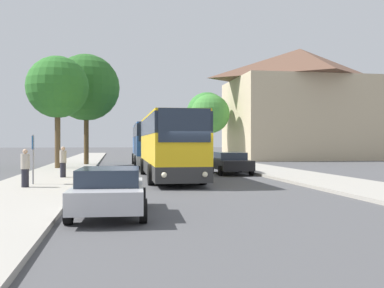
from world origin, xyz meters
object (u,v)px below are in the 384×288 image
Objects in this scene: tree_right_mid at (210,114)px; pedestrian_waiting_near at (25,168)px; bus_front at (169,145)px; pedestrian_waiting_far at (63,162)px; tree_left_far at (86,88)px; parked_car_left_curb at (110,190)px; bus_stop_sign at (33,153)px; tree_right_near at (207,113)px; bus_middle at (149,144)px; tree_left_near at (58,87)px; parked_car_right_near at (230,162)px.

pedestrian_waiting_near is at bearing -115.76° from tree_right_mid.
tree_right_mid reaches higher than bus_front.
pedestrian_waiting_near is at bearing 17.26° from pedestrian_waiting_far.
tree_left_far is 16.50m from tree_right_mid.
parked_car_left_curb is 2.04× the size of bus_stop_sign.
tree_right_near is (14.50, 31.40, 4.01)m from bus_stop_sign.
bus_stop_sign is at bearing -116.73° from tree_right_mid.
parked_car_left_curb is 41.55m from tree_right_near.
bus_stop_sign reaches higher than pedestrian_waiting_near.
bus_front is at bearing -89.04° from bus_middle.
pedestrian_waiting_far is at bearing -116.23° from tree_right_near.
pedestrian_waiting_far is at bearing -81.36° from tree_left_near.
bus_stop_sign is (-6.53, -17.44, -0.36)m from bus_middle.
tree_left_far reaches higher than tree_right_mid.
bus_middle reaches higher than bus_front.
pedestrian_waiting_far is at bearing 18.22° from parked_car_right_near.
parked_car_right_near is (4.33, 3.08, -1.13)m from bus_front.
parked_car_right_near is 2.86× the size of pedestrian_waiting_far.
bus_front reaches higher than parked_car_right_near.
tree_left_near is 21.28m from tree_right_mid.
tree_left_near is 0.87× the size of tree_left_far.
parked_car_left_curb is at bearing -104.04° from bus_front.
tree_right_mid reaches higher than pedestrian_waiting_near.
tree_right_mid is at bearing 63.27° from bus_stop_sign.
bus_middle is at bearing 86.31° from parked_car_left_curb.
tree_left_near is 1.04× the size of tree_right_near.
bus_front is 12.47m from parked_car_left_curb.
bus_stop_sign is (-6.60, -3.65, -0.33)m from bus_front.
parked_car_left_curb is at bearing 91.67° from pedestrian_waiting_near.
tree_left_far is at bearing 86.07° from bus_stop_sign.
tree_right_near is (14.57, 32.78, 4.59)m from pedestrian_waiting_near.
bus_middle is 1.49× the size of tree_right_mid.
bus_front is 1.12× the size of bus_middle.
bus_stop_sign reaches higher than parked_car_left_curb.
tree_left_near reaches higher than bus_middle.
tree_left_near is at bearing -108.07° from tree_left_far.
tree_right_mid is at bearing 46.35° from tree_left_near.
parked_car_right_near is at bearing -98.24° from tree_right_near.
parked_car_left_curb is at bearing -85.16° from tree_left_far.
pedestrian_waiting_near is 0.97× the size of pedestrian_waiting_far.
tree_left_near is at bearing -133.65° from tree_right_mid.
bus_middle reaches higher than parked_car_right_near.
bus_stop_sign is 0.28× the size of tree_right_near.
bus_stop_sign is (-3.48, 8.37, 0.83)m from parked_car_left_curb.
parked_car_left_curb is 2.74× the size of pedestrian_waiting_far.
tree_left_far reaches higher than tree_left_near.
pedestrian_waiting_far is at bearing -118.58° from tree_right_mid.
tree_right_near is at bearing -178.34° from pedestrian_waiting_far.
pedestrian_waiting_far reaches higher than pedestrian_waiting_near.
parked_car_left_curb is 0.62× the size of tree_right_mid.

